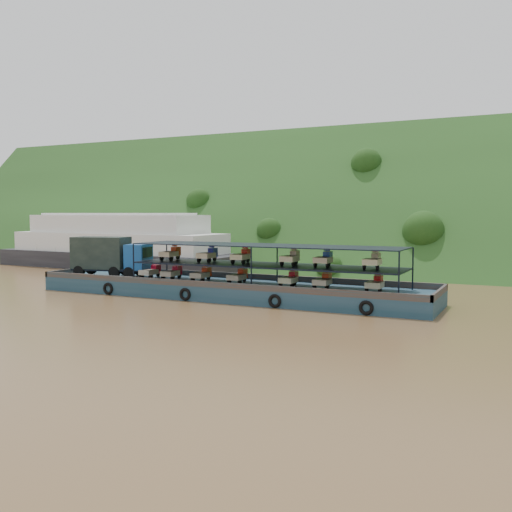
% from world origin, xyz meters
% --- Properties ---
extents(ground, '(160.00, 160.00, 0.00)m').
position_xyz_m(ground, '(0.00, 0.00, 0.00)').
color(ground, brown).
rests_on(ground, ground).
extents(hillside, '(140.00, 39.60, 39.60)m').
position_xyz_m(hillside, '(0.00, 36.00, 0.00)').
color(hillside, '#1D3B15').
rests_on(hillside, ground).
extents(cargo_barge, '(35.00, 7.18, 4.91)m').
position_xyz_m(cargo_barge, '(-3.80, -1.77, 1.23)').
color(cargo_barge, '#123240').
rests_on(cargo_barge, ground).
extents(passenger_ferry, '(35.77, 10.73, 7.16)m').
position_xyz_m(passenger_ferry, '(-28.06, 14.84, 3.10)').
color(passenger_ferry, black).
rests_on(passenger_ferry, ground).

